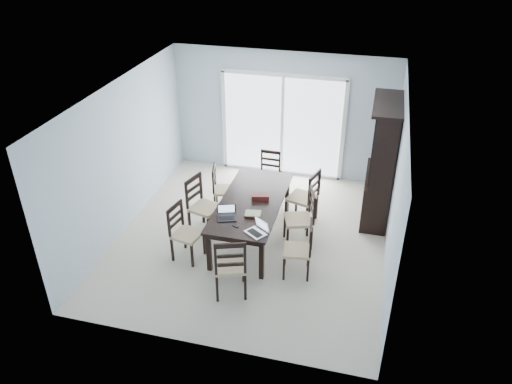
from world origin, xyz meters
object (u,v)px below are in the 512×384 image
chair_right_far (308,192)px  game_box (260,197)px  chair_end_far (269,169)px  china_hutch (381,164)px  hot_tub (263,129)px  chair_left_mid (200,199)px  chair_right_near (303,244)px  chair_left_far (220,184)px  chair_left_near (182,226)px  cell_phone (235,226)px  chair_right_mid (305,212)px  chair_end_near (230,262)px  laptop_silver (255,231)px  dining_table (252,205)px  laptop_dark (227,216)px

chair_right_far → game_box: chair_right_far is taller
chair_right_far → chair_end_far: 1.20m
china_hutch → hot_tub: 3.66m
chair_left_mid → chair_right_near: 2.06m
china_hutch → chair_end_far: (-2.07, 0.27, -0.51)m
hot_tub → game_box: bearing=-77.1°
chair_left_far → chair_left_mid: bearing=-22.9°
chair_left_far → chair_right_near: (1.80, -1.46, 0.02)m
chair_left_near → cell_phone: size_ratio=10.89×
chair_right_mid → chair_left_near: bearing=96.2°
hot_tub → chair_end_far: bearing=-73.2°
chair_right_near → chair_right_far: chair_right_far is taller
chair_end_near → game_box: size_ratio=4.13×
chair_left_near → laptop_silver: (1.25, -0.14, 0.22)m
dining_table → chair_left_far: bearing=137.3°
chair_left_far → laptop_silver: (1.09, -1.64, 0.25)m
chair_left_mid → chair_left_far: (0.13, 0.72, -0.08)m
chair_left_near → cell_phone: 0.92m
chair_left_near → laptop_silver: 1.27m
game_box → hot_tub: 3.63m
laptop_dark → cell_phone: laptop_dark is taller
chair_right_far → chair_end_near: same height
game_box → hot_tub: size_ratio=0.16×
chair_end_far → china_hutch: bearing=174.3°
dining_table → cell_phone: cell_phone is taller
game_box → chair_right_mid: bearing=-3.0°
chair_right_mid → game_box: 0.78m
chair_right_mid → laptop_dark: bearing=103.1°
chair_right_near → cell_phone: size_ratio=10.63×
dining_table → chair_left_far: (-0.80, 0.73, -0.12)m
dining_table → chair_right_far: size_ratio=1.84×
chair_right_mid → game_box: chair_right_mid is taller
china_hutch → chair_right_far: (-1.19, -0.55, -0.44)m
game_box → dining_table: bearing=-139.5°
chair_left_near → chair_right_near: 1.95m
chair_right_mid → laptop_silver: chair_right_mid is taller
china_hutch → chair_end_near: bearing=-125.3°
dining_table → chair_end_far: chair_end_far is taller
dining_table → cell_phone: 0.80m
chair_right_mid → laptop_dark: chair_right_mid is taller
chair_left_mid → chair_right_mid: (1.81, 0.05, -0.01)m
chair_right_near → chair_end_near: size_ratio=0.90×
hot_tub → chair_right_far: bearing=-62.6°
laptop_dark → china_hutch: bearing=20.5°
dining_table → chair_end_near: chair_end_near is taller
dining_table → chair_right_mid: chair_right_mid is taller
hot_tub → laptop_silver: bearing=-77.8°
chair_left_mid → laptop_dark: size_ratio=3.46×
china_hutch → chair_end_near: 3.39m
cell_phone → dining_table: bearing=111.5°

